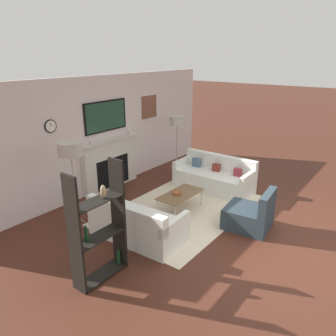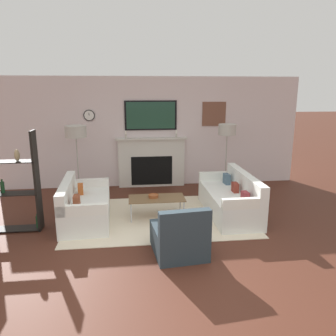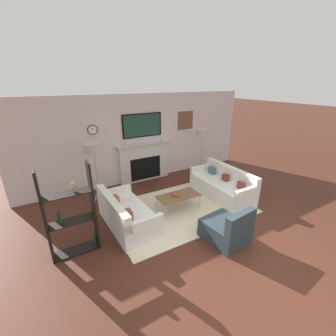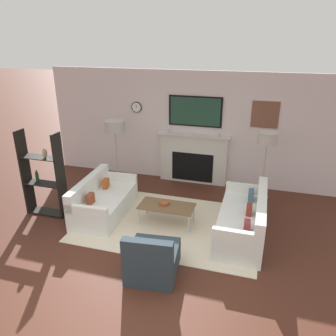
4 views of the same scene
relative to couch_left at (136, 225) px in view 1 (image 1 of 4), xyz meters
The scene contains 11 objects.
ground_plane 2.71m from the couch_left, 58.47° to the right, with size 60.00×60.00×0.00m, color #492318.
fireplace_wall 2.78m from the couch_left, 57.28° to the left, with size 7.48×0.28×2.70m.
area_rug 1.43m from the couch_left, ahead, with size 3.42×2.30×0.01m.
couch_left is the anchor object (origin of this frame).
couch_right 2.81m from the couch_left, ahead, with size 0.80×1.89×0.81m.
armchair 2.16m from the couch_left, 43.04° to the right, with size 0.82×0.89×0.80m.
coffee_table 1.36m from the couch_left, ahead, with size 1.06×0.53×0.39m.
decorative_bowl 1.31m from the couch_left, ahead, with size 0.19×0.19×0.06m.
floor_lamp_left 1.82m from the couch_left, 101.50° to the left, with size 0.46×0.46×1.64m.
floor_lamp_right 3.57m from the couch_left, 23.22° to the left, with size 0.40×0.40×1.63m.
shelf_unit 1.27m from the couch_left, 164.92° to the right, with size 0.85×0.28×1.74m.
Camera 1 is at (-5.20, -1.26, 3.16)m, focal length 35.00 mm.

